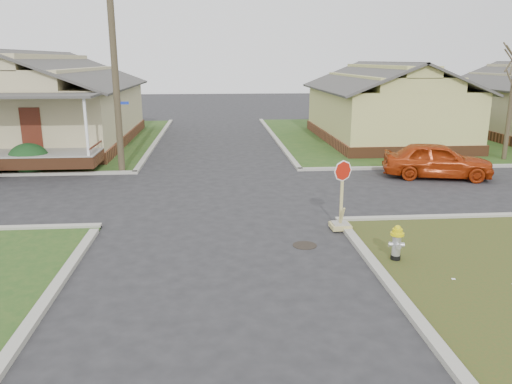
{
  "coord_description": "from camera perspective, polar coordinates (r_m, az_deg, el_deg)",
  "views": [
    {
      "loc": [
        -0.12,
        -12.78,
        4.79
      ],
      "look_at": [
        1.02,
        1.0,
        1.1
      ],
      "focal_mm": 35.0,
      "sensor_mm": 36.0,
      "label": 1
    }
  ],
  "objects": [
    {
      "name": "side_house_yellow",
      "position": [
        31.09,
        14.49,
        9.68
      ],
      "size": [
        7.6,
        11.6,
        4.7
      ],
      "color": "brown",
      "rests_on": "ground"
    },
    {
      "name": "red_sedan",
      "position": [
        22.02,
        20.0,
        3.44
      ],
      "size": [
        4.65,
        2.75,
        1.48
      ],
      "primitive_type": "imported",
      "rotation": [
        0.0,
        0.0,
        1.33
      ],
      "color": "#A8300C",
      "rests_on": "ground"
    },
    {
      "name": "fire_hydrant",
      "position": [
        12.61,
        15.79,
        -5.38
      ],
      "size": [
        0.33,
        0.33,
        0.88
      ],
      "rotation": [
        0.0,
        0.0,
        -0.23
      ],
      "color": "black",
      "rests_on": "ground"
    },
    {
      "name": "hedge_right",
      "position": [
        23.67,
        -24.53,
        3.52
      ],
      "size": [
        1.57,
        1.29,
        1.2
      ],
      "primitive_type": "ellipsoid",
      "color": "black",
      "rests_on": "verge_far_left"
    },
    {
      "name": "utility_pole",
      "position": [
        22.06,
        -15.88,
        14.06
      ],
      "size": [
        1.8,
        0.28,
        9.0
      ],
      "color": "#413725",
      "rests_on": "ground"
    },
    {
      "name": "manhole",
      "position": [
        13.38,
        5.59,
        -6.08
      ],
      "size": [
        0.64,
        0.64,
        0.01
      ],
      "primitive_type": "cylinder",
      "color": "black",
      "rests_on": "ground"
    },
    {
      "name": "tree_mid_right",
      "position": [
        27.1,
        26.96,
        7.75
      ],
      "size": [
        0.22,
        0.22,
        4.2
      ],
      "primitive_type": "cylinder",
      "color": "#413725",
      "rests_on": "verge_far_right"
    },
    {
      "name": "stop_sign",
      "position": [
        14.55,
        9.67,
        -2.49
      ],
      "size": [
        0.57,
        0.56,
        2.02
      ],
      "rotation": [
        0.0,
        0.0,
        0.03
      ],
      "color": "tan",
      "rests_on": "ground"
    },
    {
      "name": "verge_far_left",
      "position": [
        33.71,
        -27.26,
        5.16
      ],
      "size": [
        19.0,
        19.0,
        0.05
      ],
      "primitive_type": "cube",
      "color": "#244719",
      "rests_on": "ground"
    },
    {
      "name": "ground",
      "position": [
        13.65,
        -3.96,
        -5.64
      ],
      "size": [
        120.0,
        120.0,
        0.0
      ],
      "primitive_type": "plane",
      "color": "#242326",
      "rests_on": "ground"
    },
    {
      "name": "corner_house",
      "position": [
        31.18,
        -23.5,
        9.11
      ],
      "size": [
        10.1,
        15.5,
        5.3
      ],
      "color": "brown",
      "rests_on": "ground"
    },
    {
      "name": "curbs",
      "position": [
        18.42,
        -4.2,
        -0.17
      ],
      "size": [
        80.0,
        40.0,
        0.12
      ],
      "primitive_type": null,
      "color": "#A6A496",
      "rests_on": "ground"
    }
  ]
}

